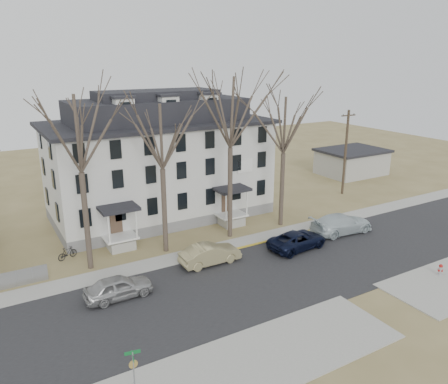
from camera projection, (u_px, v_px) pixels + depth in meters
ground at (292, 288)px, 29.46m from camera, size 120.00×120.00×0.00m
main_road at (274, 276)px, 31.11m from camera, size 120.00×10.00×0.04m
far_sidewalk at (231, 246)px, 36.07m from camera, size 120.00×2.00×0.08m
near_sidewalk_left at (228, 373)px, 21.48m from camera, size 20.00×5.00×0.08m
yellow_curb at (286, 237)px, 37.73m from camera, size 14.00×0.25×0.06m
boarding_house at (160, 161)px, 41.75m from camera, size 20.80×12.36×12.05m
distant_building at (352, 162)px, 57.99m from camera, size 8.50×6.50×3.35m
tree_far_left at (77, 128)px, 29.23m from camera, size 8.40×8.40×13.72m
tree_mid_left at (161, 132)px, 32.33m from camera, size 7.80×7.80×12.74m
tree_center at (230, 107)px, 34.78m from camera, size 9.00×9.00×14.70m
tree_mid_right at (285, 121)px, 37.86m from camera, size 7.80×7.80×12.74m
utility_pole_far at (346, 152)px, 48.48m from camera, size 2.00×0.28×9.50m
car_silver at (119, 288)px, 28.00m from camera, size 4.40×1.81×1.49m
car_tan at (210, 254)px, 32.68m from camera, size 4.68×1.63×1.54m
car_navy at (297, 240)px, 35.31m from camera, size 5.35×2.84×1.43m
car_white at (341, 224)px, 38.47m from camera, size 6.00×2.78×1.70m
bicycle_left at (123, 242)px, 35.82m from camera, size 1.58×0.74×0.80m
bicycle_right at (67, 254)px, 33.48m from camera, size 1.68×1.02×0.97m
fire_hydrant at (440, 270)px, 30.93m from camera, size 0.38×0.35×0.91m
street_sign at (133, 367)px, 19.47m from camera, size 0.71×0.71×2.49m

